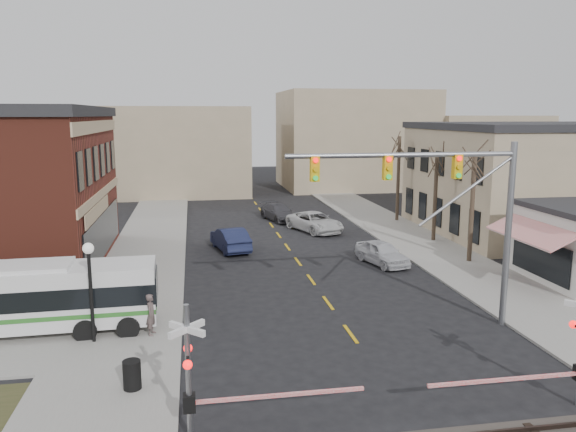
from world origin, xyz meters
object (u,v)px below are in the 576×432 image
(transit_bus, at_px, (16,298))
(rr_crossing_west, at_px, (204,373))
(car_c, at_px, (315,222))
(traffic_signal_mast, at_px, (451,197))
(rr_crossing_east, at_px, (571,348))
(car_b, at_px, (230,239))
(car_d, at_px, (279,212))
(trash_bin, at_px, (132,375))
(car_a, at_px, (382,253))
(pedestrian_far, at_px, (105,282))
(street_lamp, at_px, (90,271))
(pedestrian_near, at_px, (151,314))

(transit_bus, bearing_deg, rr_crossing_west, -49.74)
(car_c, bearing_deg, traffic_signal_mast, -108.18)
(traffic_signal_mast, relative_size, car_c, 1.80)
(transit_bus, height_order, traffic_signal_mast, traffic_signal_mast)
(rr_crossing_west, height_order, rr_crossing_east, same)
(rr_crossing_east, xyz_separation_m, car_c, (-2.02, 27.84, -1.21))
(car_b, bearing_deg, car_d, -127.27)
(trash_bin, bearing_deg, car_a, 46.26)
(car_a, relative_size, car_c, 0.78)
(rr_crossing_west, height_order, car_d, rr_crossing_west)
(car_a, bearing_deg, pedestrian_far, -179.76)
(traffic_signal_mast, bearing_deg, street_lamp, 177.12)
(car_a, bearing_deg, traffic_signal_mast, -108.99)
(rr_crossing_west, bearing_deg, pedestrian_far, 109.40)
(car_a, bearing_deg, car_b, 135.42)
(pedestrian_far, bearing_deg, pedestrian_near, -133.15)
(traffic_signal_mast, bearing_deg, car_a, 85.53)
(rr_crossing_east, height_order, pedestrian_far, rr_crossing_east)
(car_d, bearing_deg, transit_bus, -137.48)
(traffic_signal_mast, height_order, pedestrian_far, traffic_signal_mast)
(rr_crossing_east, height_order, pedestrian_near, rr_crossing_east)
(traffic_signal_mast, distance_m, pedestrian_far, 17.00)
(rr_crossing_west, relative_size, pedestrian_far, 3.56)
(rr_crossing_west, bearing_deg, traffic_signal_mast, 32.83)
(traffic_signal_mast, relative_size, street_lamp, 2.42)
(rr_crossing_west, relative_size, trash_bin, 5.73)
(car_d, height_order, pedestrian_far, pedestrian_far)
(trash_bin, xyz_separation_m, car_c, (11.59, 24.55, 0.15))
(car_c, bearing_deg, pedestrian_far, -154.86)
(transit_bus, xyz_separation_m, car_a, (18.69, 8.42, -0.93))
(rr_crossing_west, height_order, pedestrian_far, rr_crossing_west)
(traffic_signal_mast, distance_m, car_a, 11.70)
(car_c, xyz_separation_m, pedestrian_far, (-13.87, -14.57, 0.15))
(pedestrian_far, bearing_deg, car_d, -10.25)
(car_a, xyz_separation_m, pedestrian_far, (-15.82, -4.17, 0.18))
(car_b, height_order, pedestrian_near, pedestrian_near)
(pedestrian_near, bearing_deg, trash_bin, -171.02)
(car_b, bearing_deg, rr_crossing_west, 72.52)
(traffic_signal_mast, height_order, car_b, traffic_signal_mast)
(rr_crossing_west, relative_size, pedestrian_near, 3.20)
(traffic_signal_mast, height_order, rr_crossing_west, traffic_signal_mast)
(traffic_signal_mast, bearing_deg, pedestrian_far, 156.97)
(traffic_signal_mast, bearing_deg, pedestrian_near, 174.98)
(car_d, bearing_deg, rr_crossing_west, -118.42)
(transit_bus, bearing_deg, car_a, 24.25)
(street_lamp, bearing_deg, trash_bin, -66.02)
(rr_crossing_east, height_order, car_d, rr_crossing_east)
(rr_crossing_west, distance_m, rr_crossing_east, 11.28)
(transit_bus, xyz_separation_m, car_d, (14.66, 24.02, -0.95))
(transit_bus, height_order, pedestrian_far, transit_bus)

